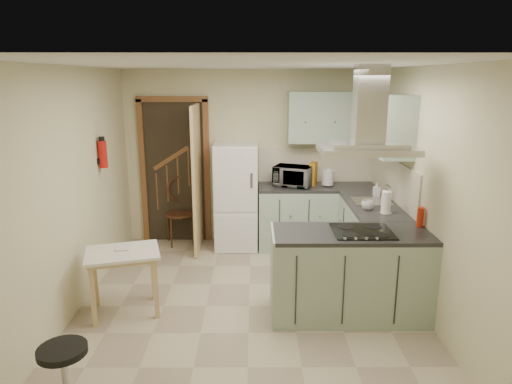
{
  "coord_description": "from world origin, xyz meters",
  "views": [
    {
      "loc": [
        0.06,
        -4.45,
        2.38
      ],
      "look_at": [
        0.08,
        0.45,
        1.15
      ],
      "focal_mm": 32.0,
      "sensor_mm": 36.0,
      "label": 1
    }
  ],
  "objects_px": {
    "peninsula": "(350,274)",
    "microwave": "(293,176)",
    "bentwood_chair": "(180,214)",
    "stool": "(65,376)",
    "drop_leaf_table": "(125,282)",
    "extractor_hood": "(367,150)",
    "fridge": "(236,196)"
  },
  "relations": [
    {
      "from": "peninsula",
      "to": "microwave",
      "type": "relative_size",
      "value": 3.03
    },
    {
      "from": "bentwood_chair",
      "to": "stool",
      "type": "relative_size",
      "value": 1.86
    },
    {
      "from": "microwave",
      "to": "drop_leaf_table",
      "type": "bearing_deg",
      "value": -112.6
    },
    {
      "from": "bentwood_chair",
      "to": "microwave",
      "type": "relative_size",
      "value": 1.74
    },
    {
      "from": "peninsula",
      "to": "extractor_hood",
      "type": "xyz_separation_m",
      "value": [
        0.1,
        0.0,
        1.27
      ]
    },
    {
      "from": "peninsula",
      "to": "bentwood_chair",
      "type": "distance_m",
      "value": 2.95
    },
    {
      "from": "fridge",
      "to": "bentwood_chair",
      "type": "height_order",
      "value": "fridge"
    },
    {
      "from": "extractor_hood",
      "to": "microwave",
      "type": "distance_m",
      "value": 2.16
    },
    {
      "from": "fridge",
      "to": "bentwood_chair",
      "type": "distance_m",
      "value": 0.9
    },
    {
      "from": "peninsula",
      "to": "stool",
      "type": "relative_size",
      "value": 3.22
    },
    {
      "from": "drop_leaf_table",
      "to": "stool",
      "type": "distance_m",
      "value": 1.39
    },
    {
      "from": "bentwood_chair",
      "to": "microwave",
      "type": "distance_m",
      "value": 1.75
    },
    {
      "from": "stool",
      "to": "bentwood_chair",
      "type": "bearing_deg",
      "value": 84.88
    },
    {
      "from": "fridge",
      "to": "peninsula",
      "type": "relative_size",
      "value": 0.97
    },
    {
      "from": "drop_leaf_table",
      "to": "bentwood_chair",
      "type": "bearing_deg",
      "value": 67.22
    },
    {
      "from": "stool",
      "to": "fridge",
      "type": "bearing_deg",
      "value": 70.95
    },
    {
      "from": "peninsula",
      "to": "microwave",
      "type": "xyz_separation_m",
      "value": [
        -0.42,
        1.98,
        0.59
      ]
    },
    {
      "from": "microwave",
      "to": "extractor_hood",
      "type": "bearing_deg",
      "value": -53.41
    },
    {
      "from": "microwave",
      "to": "fridge",
      "type": "bearing_deg",
      "value": -158.04
    },
    {
      "from": "stool",
      "to": "microwave",
      "type": "bearing_deg",
      "value": 59.6
    },
    {
      "from": "fridge",
      "to": "peninsula",
      "type": "height_order",
      "value": "fridge"
    },
    {
      "from": "fridge",
      "to": "drop_leaf_table",
      "type": "relative_size",
      "value": 2.08
    },
    {
      "from": "fridge",
      "to": "drop_leaf_table",
      "type": "distance_m",
      "value": 2.24
    },
    {
      "from": "fridge",
      "to": "bentwood_chair",
      "type": "xyz_separation_m",
      "value": [
        -0.83,
        0.14,
        -0.3
      ]
    },
    {
      "from": "extractor_hood",
      "to": "drop_leaf_table",
      "type": "bearing_deg",
      "value": 178.57
    },
    {
      "from": "bentwood_chair",
      "to": "microwave",
      "type": "height_order",
      "value": "microwave"
    },
    {
      "from": "fridge",
      "to": "stool",
      "type": "relative_size",
      "value": 3.12
    },
    {
      "from": "bentwood_chair",
      "to": "microwave",
      "type": "bearing_deg",
      "value": -23.38
    },
    {
      "from": "bentwood_chair",
      "to": "fridge",
      "type": "bearing_deg",
      "value": -28.03
    },
    {
      "from": "peninsula",
      "to": "fridge",
      "type": "bearing_deg",
      "value": 121.74
    },
    {
      "from": "drop_leaf_table",
      "to": "stool",
      "type": "relative_size",
      "value": 1.5
    },
    {
      "from": "peninsula",
      "to": "drop_leaf_table",
      "type": "height_order",
      "value": "peninsula"
    }
  ]
}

